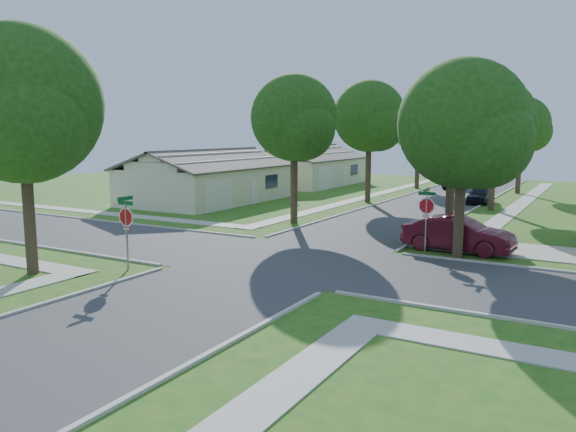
# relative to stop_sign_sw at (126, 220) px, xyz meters

# --- Properties ---
(ground) EXTENTS (100.00, 100.00, 0.00)m
(ground) POSITION_rel_stop_sign_sw_xyz_m (4.70, 4.70, -2.03)
(ground) COLOR #215A18
(ground) RESTS_ON ground
(road_ns) EXTENTS (7.00, 100.00, 0.02)m
(road_ns) POSITION_rel_stop_sign_sw_xyz_m (4.70, 4.70, -2.03)
(road_ns) COLOR #333335
(road_ns) RESTS_ON ground
(sidewalk_ne) EXTENTS (1.20, 40.00, 0.04)m
(sidewalk_ne) POSITION_rel_stop_sign_sw_xyz_m (10.80, 30.70, -2.01)
(sidewalk_ne) COLOR #9E9B91
(sidewalk_ne) RESTS_ON ground
(sidewalk_nw) EXTENTS (1.20, 40.00, 0.04)m
(sidewalk_nw) POSITION_rel_stop_sign_sw_xyz_m (-1.40, 30.70, -2.01)
(sidewalk_nw) COLOR #9E9B91
(sidewalk_nw) RESTS_ON ground
(driveway) EXTENTS (8.80, 3.60, 0.05)m
(driveway) POSITION_rel_stop_sign_sw_xyz_m (12.60, 11.80, -2.01)
(driveway) COLOR #9E9B91
(driveway) RESTS_ON ground
(stop_sign_sw) EXTENTS (1.05, 0.80, 2.98)m
(stop_sign_sw) POSITION_rel_stop_sign_sw_xyz_m (0.00, 0.00, 0.00)
(stop_sign_sw) COLOR gray
(stop_sign_sw) RESTS_ON ground
(stop_sign_ne) EXTENTS (1.05, 0.80, 2.98)m
(stop_sign_ne) POSITION_rel_stop_sign_sw_xyz_m (9.40, 9.40, 0.00)
(stop_sign_ne) COLOR gray
(stop_sign_ne) RESTS_ON ground
(tree_e_near) EXTENTS (4.97, 4.80, 8.28)m
(tree_e_near) POSITION_rel_stop_sign_sw_xyz_m (9.45, 13.71, 3.61)
(tree_e_near) COLOR #38281C
(tree_e_near) RESTS_ON ground
(tree_e_mid) EXTENTS (5.59, 5.40, 9.21)m
(tree_e_mid) POSITION_rel_stop_sign_sw_xyz_m (9.46, 25.71, 4.22)
(tree_e_mid) COLOR #38281C
(tree_e_mid) RESTS_ON ground
(tree_e_far) EXTENTS (5.17, 5.00, 8.72)m
(tree_e_far) POSITION_rel_stop_sign_sw_xyz_m (9.45, 38.71, 3.95)
(tree_e_far) COLOR #38281C
(tree_e_far) RESTS_ON ground
(tree_w_near) EXTENTS (5.38, 5.20, 8.97)m
(tree_w_near) POSITION_rel_stop_sign_sw_xyz_m (0.06, 13.71, 4.08)
(tree_w_near) COLOR #38281C
(tree_w_near) RESTS_ON ground
(tree_w_mid) EXTENTS (5.80, 5.60, 9.56)m
(tree_w_mid) POSITION_rel_stop_sign_sw_xyz_m (0.06, 25.71, 4.46)
(tree_w_mid) COLOR #38281C
(tree_w_mid) RESTS_ON ground
(tree_w_far) EXTENTS (4.76, 4.60, 8.04)m
(tree_w_far) POSITION_rel_stop_sign_sw_xyz_m (0.05, 38.71, 3.48)
(tree_w_far) COLOR #38281C
(tree_w_far) RESTS_ON ground
(tree_sw_corner) EXTENTS (6.21, 6.00, 9.55)m
(tree_sw_corner) POSITION_rel_stop_sign_sw_xyz_m (-2.74, -2.29, 4.23)
(tree_sw_corner) COLOR #38281C
(tree_sw_corner) RESTS_ON ground
(tree_ne_corner) EXTENTS (5.80, 5.60, 8.66)m
(tree_ne_corner) POSITION_rel_stop_sign_sw_xyz_m (11.06, 8.91, 3.56)
(tree_ne_corner) COLOR #38281C
(tree_ne_corner) RESTS_ON ground
(house_nw_near) EXTENTS (8.42, 13.60, 4.23)m
(house_nw_near) POSITION_rel_stop_sign_sw_xyz_m (-11.29, 19.70, -0.51)
(house_nw_near) COLOR beige
(house_nw_near) RESTS_ON ground
(house_nw_far) EXTENTS (8.42, 13.60, 4.23)m
(house_nw_far) POSITION_rel_stop_sign_sw_xyz_m (-11.29, 36.70, -0.51)
(house_nw_far) COLOR beige
(house_nw_far) RESTS_ON ground
(car_driveway) EXTENTS (5.09, 2.03, 1.65)m
(car_driveway) POSITION_rel_stop_sign_sw_xyz_m (10.70, 10.20, -1.21)
(car_driveway) COLOR #4C0F1C
(car_driveway) RESTS_ON ground
(car_curb_east) EXTENTS (1.64, 3.93, 1.33)m
(car_curb_east) POSITION_rel_stop_sign_sw_xyz_m (7.90, 29.33, -1.37)
(car_curb_east) COLOR black
(car_curb_east) RESTS_ON ground
(car_curb_west) EXTENTS (2.11, 5.10, 1.48)m
(car_curb_west) POSITION_rel_stop_sign_sw_xyz_m (3.50, 40.47, -1.29)
(car_curb_west) COLOR black
(car_curb_west) RESTS_ON ground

